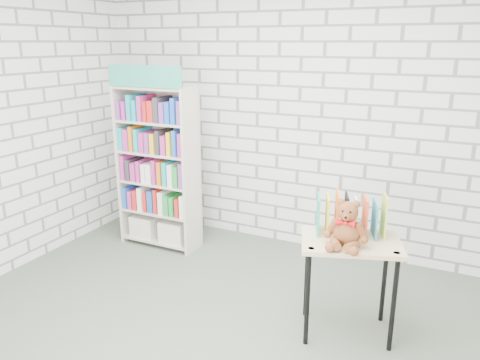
% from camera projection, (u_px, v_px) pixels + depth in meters
% --- Properties ---
extents(ground, '(4.50, 4.50, 0.00)m').
position_uv_depth(ground, '(204.00, 344.00, 3.42)').
color(ground, '#4D5749').
rests_on(ground, ground).
extents(room_shell, '(4.52, 4.02, 2.81)m').
position_uv_depth(room_shell, '(198.00, 98.00, 2.91)').
color(room_shell, silver).
rests_on(room_shell, ground).
extents(bookshelf, '(0.85, 0.33, 1.91)m').
position_uv_depth(bookshelf, '(159.00, 166.00, 4.88)').
color(bookshelf, beige).
rests_on(bookshelf, ground).
extents(display_table, '(0.82, 0.68, 0.76)m').
position_uv_depth(display_table, '(350.00, 253.00, 3.38)').
color(display_table, tan).
rests_on(display_table, ground).
extents(table_books, '(0.53, 0.36, 0.29)m').
position_uv_depth(table_books, '(351.00, 215.00, 3.42)').
color(table_books, teal).
rests_on(table_books, display_table).
extents(teddy_bear, '(0.31, 0.29, 0.33)m').
position_uv_depth(teddy_bear, '(346.00, 228.00, 3.22)').
color(teddy_bear, brown).
rests_on(teddy_bear, display_table).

